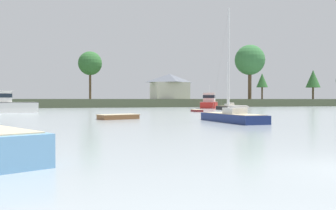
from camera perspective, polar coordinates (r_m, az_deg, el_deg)
name	(u,v)px	position (r m, az deg, el deg)	size (l,w,h in m)	color
far_shore_bank	(84,103)	(105.44, -12.51, 0.36)	(237.59, 41.17, 1.94)	#4C563D
sailboat_black	(229,109)	(67.25, 9.08, -0.57)	(1.96, 6.63, 8.90)	black
dinghy_maroon	(197,111)	(57.45, 4.36, -0.88)	(1.41, 2.75, 0.46)	maroon
sailboat_navy	(232,119)	(31.65, 9.64, -2.14)	(2.40, 8.01, 9.97)	navy
dinghy_wood	(118,117)	(35.98, -7.47, -1.87)	(4.20, 2.92, 0.65)	brown
cruiser_red	(210,105)	(81.90, 6.26, 0.05)	(7.38, 10.50, 6.07)	#B2231E
shore_tree_far_right	(90,64)	(97.31, -11.62, 6.12)	(5.93, 5.93, 11.89)	brown
shore_tree_left_mid	(313,79)	(127.11, 20.95, 3.68)	(4.46, 4.46, 9.09)	brown
shore_tree_right_mid	(250,60)	(104.18, 12.18, 6.59)	(8.03, 8.03, 14.45)	brown
shore_tree_far_left	(262,80)	(124.77, 13.95, 3.59)	(3.65, 3.65, 8.22)	brown
cottage_near_water	(170,86)	(110.11, 0.23, 2.87)	(10.43, 9.25, 7.29)	silver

